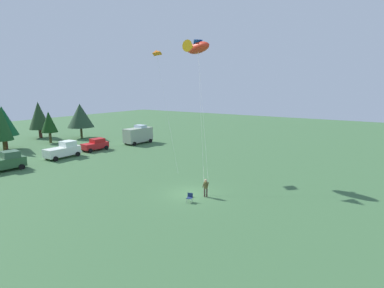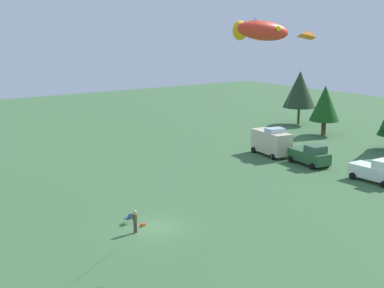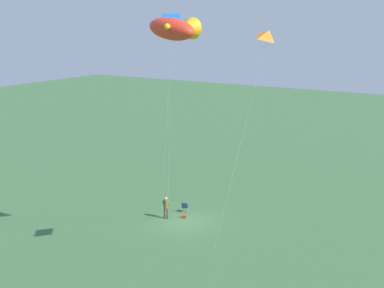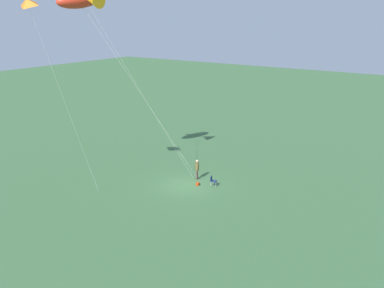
# 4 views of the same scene
# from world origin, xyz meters

# --- Properties ---
(ground_plane) EXTENTS (160.00, 160.00, 0.00)m
(ground_plane) POSITION_xyz_m (0.00, 0.00, 0.00)
(ground_plane) COLOR #3C653B
(person_kite_flyer) EXTENTS (0.46, 0.60, 1.74)m
(person_kite_flyer) POSITION_xyz_m (0.14, -1.63, 1.02)
(person_kite_flyer) COLOR #523834
(person_kite_flyer) RESTS_ON ground
(folding_chair) EXTENTS (0.60, 0.60, 0.82)m
(folding_chair) POSITION_xyz_m (-1.76, -1.10, 0.49)
(folding_chair) COLOR navy
(folding_chair) RESTS_ON ground
(backpack_on_grass) EXTENTS (0.30, 0.37, 0.22)m
(backpack_on_grass) POSITION_xyz_m (-0.69, -0.49, 0.11)
(backpack_on_grass) COLOR red
(backpack_on_grass) RESTS_ON ground
(van_camper_beige) EXTENTS (5.67, 3.25, 3.34)m
(van_camper_beige) POSITION_xyz_m (-11.73, 23.51, 1.64)
(van_camper_beige) COLOR beige
(van_camper_beige) RESTS_ON ground
(truck_green_flatbed) EXTENTS (5.22, 2.93, 2.34)m
(truck_green_flatbed) POSITION_xyz_m (-5.91, 23.74, 1.10)
(truck_green_flatbed) COLOR #305D35
(truck_green_flatbed) RESTS_ON ground
(truck_white_pickup) EXTENTS (5.02, 2.45, 2.34)m
(truck_white_pickup) POSITION_xyz_m (2.39, 24.01, 1.10)
(truck_white_pickup) COLOR white
(truck_white_pickup) RESTS_ON ground
(kite_large_fish) EXTENTS (8.55, 7.38, 15.37)m
(kite_large_fish) POSITION_xyz_m (6.92, 3.85, 14.59)
(kite_large_fish) COLOR red
(kite_large_fish) RESTS_ON ground
(kite_delta_orange) EXTENTS (1.94, 4.54, 14.70)m
(kite_delta_orange) POSITION_xyz_m (6.23, 9.20, 14.29)
(kite_delta_orange) COLOR orange
(kite_delta_orange) RESTS_ON ground
(kite_diamond_blue) EXTENTS (7.02, 6.06, 15.41)m
(kite_diamond_blue) POSITION_xyz_m (6.80, 3.52, 14.44)
(kite_diamond_blue) COLOR blue
(kite_diamond_blue) RESTS_ON ground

